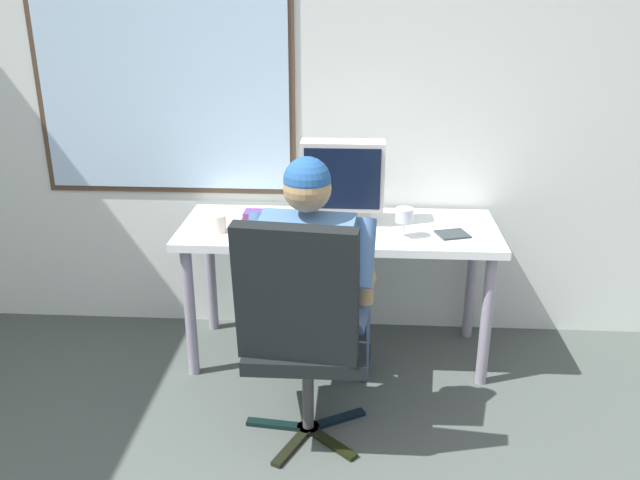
% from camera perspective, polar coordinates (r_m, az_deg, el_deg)
% --- Properties ---
extents(wall_rear, '(4.96, 0.08, 2.78)m').
position_cam_1_polar(wall_rear, '(3.52, -2.18, 13.56)').
color(wall_rear, silver).
rests_on(wall_rear, ground).
extents(desk, '(1.57, 0.61, 0.72)m').
position_cam_1_polar(desk, '(3.34, 1.60, -0.17)').
color(desk, gray).
rests_on(desk, ground).
extents(office_chair, '(0.53, 0.58, 1.04)m').
position_cam_1_polar(office_chair, '(2.66, -1.54, -7.18)').
color(office_chair, black).
rests_on(office_chair, ground).
extents(person_seated, '(0.55, 0.83, 1.23)m').
position_cam_1_polar(person_seated, '(2.88, -0.53, -3.62)').
color(person_seated, '#3D5376').
rests_on(person_seated, ground).
extents(crt_monitor, '(0.41, 0.23, 0.42)m').
position_cam_1_polar(crt_monitor, '(3.29, 1.94, 5.28)').
color(crt_monitor, beige).
rests_on(crt_monitor, desk).
extents(wine_glass, '(0.09, 0.09, 0.14)m').
position_cam_1_polar(wine_glass, '(3.15, 7.23, 2.00)').
color(wine_glass, silver).
rests_on(wine_glass, desk).
extents(book_stack, '(0.18, 0.15, 0.09)m').
position_cam_1_polar(book_stack, '(3.27, -5.23, 1.66)').
color(book_stack, '#348633').
rests_on(book_stack, desk).
extents(cd_case, '(0.17, 0.16, 0.01)m').
position_cam_1_polar(cd_case, '(3.25, 11.25, 0.49)').
color(cd_case, '#283134').
rests_on(cd_case, desk).
extents(coffee_mug, '(0.08, 0.08, 0.09)m').
position_cam_1_polar(coffee_mug, '(3.25, -8.70, 1.39)').
color(coffee_mug, silver).
rests_on(coffee_mug, desk).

